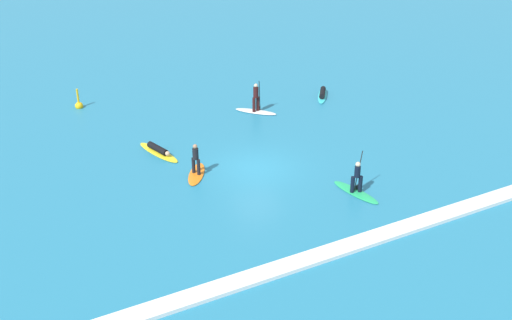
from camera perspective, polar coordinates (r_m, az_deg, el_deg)
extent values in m
plane|color=teal|center=(34.37, 0.00, -0.74)|extent=(120.00, 120.00, 0.00)
ellipsoid|color=white|center=(40.91, -0.01, 4.22)|extent=(2.30, 2.38, 0.09)
cylinder|color=#381414|center=(40.62, -0.17, 4.81)|extent=(0.28, 0.28, 0.91)
cylinder|color=#381414|center=(40.80, 0.15, 4.92)|extent=(0.28, 0.28, 0.91)
cylinder|color=#381414|center=(40.41, -0.01, 5.89)|extent=(0.46, 0.46, 0.66)
sphere|color=beige|center=(40.25, -0.01, 6.48)|extent=(0.33, 0.33, 0.24)
cylinder|color=black|center=(40.70, 0.31, 5.64)|extent=(0.20, 0.19, 1.94)
cube|color=black|center=(41.05, 0.31, 4.47)|extent=(0.19, 0.18, 0.32)
ellipsoid|color=#23B266|center=(32.54, 8.65, -2.79)|extent=(1.26, 2.92, 0.07)
cylinder|color=black|center=(32.37, 9.03, -2.06)|extent=(0.24, 0.24, 0.84)
cylinder|color=black|center=(32.26, 8.37, -2.12)|extent=(0.24, 0.24, 0.84)
cylinder|color=black|center=(31.97, 8.79, -1.00)|extent=(0.35, 0.35, 0.56)
sphere|color=beige|center=(31.78, 8.84, -0.37)|extent=(0.29, 0.29, 0.24)
cylinder|color=black|center=(32.27, 8.88, -0.90)|extent=(0.43, 0.13, 2.04)
cube|color=black|center=(32.74, 8.76, -2.40)|extent=(0.21, 0.10, 0.32)
ellipsoid|color=#33C6CC|center=(43.53, 5.78, 5.59)|extent=(2.10, 2.58, 0.11)
cylinder|color=black|center=(43.40, 5.79, 5.84)|extent=(1.15, 1.38, 0.35)
sphere|color=#A37556|center=(44.18, 5.86, 6.27)|extent=(0.29, 0.29, 0.21)
ellipsoid|color=orange|center=(33.89, -5.19, -1.22)|extent=(1.94, 2.45, 0.08)
cylinder|color=black|center=(33.57, -5.00, -0.62)|extent=(0.24, 0.24, 0.84)
cylinder|color=black|center=(33.77, -5.44, -0.46)|extent=(0.24, 0.24, 0.84)
cylinder|color=black|center=(33.34, -5.27, 0.55)|extent=(0.42, 0.42, 0.59)
sphere|color=#A37556|center=(33.15, -5.30, 1.18)|extent=(0.32, 0.32, 0.23)
ellipsoid|color=yellow|center=(36.30, -8.45, 0.65)|extent=(1.61, 3.33, 0.08)
cylinder|color=black|center=(36.24, -8.52, 0.99)|extent=(0.76, 1.54, 0.35)
sphere|color=tan|center=(35.58, -7.68, 0.56)|extent=(0.32, 0.32, 0.26)
sphere|color=yellow|center=(43.01, -15.09, 4.56)|extent=(0.51, 0.51, 0.51)
cylinder|color=yellow|center=(42.82, -15.18, 5.18)|extent=(0.12, 0.12, 1.26)
cube|color=white|center=(28.46, 7.69, -7.53)|extent=(25.51, 0.90, 0.18)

